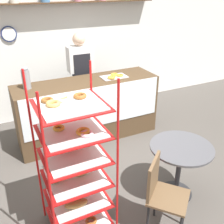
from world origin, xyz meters
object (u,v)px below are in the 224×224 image
Objects in this scene: person_worker at (81,76)px; cafe_table at (180,159)px; coffee_carafe at (26,78)px; cafe_chair at (161,190)px; donut_tray_counter at (114,76)px; pastry_rack at (75,165)px.

cafe_table is at bearing -81.27° from person_worker.
coffee_carafe is at bearing -153.07° from person_worker.
cafe_chair is 2.08× the size of donut_tray_counter.
coffee_carafe is at bearing 126.56° from cafe_table.
cafe_table is (1.27, -0.09, -0.27)m from pastry_rack.
coffee_carafe reaches higher than cafe_chair.
pastry_rack is 1.81m from coffee_carafe.
pastry_rack reaches higher than cafe_chair.
pastry_rack is 1.05× the size of person_worker.
person_worker is 2.26× the size of cafe_table.
cafe_chair is at bearing -104.03° from donut_tray_counter.
cafe_table is 1.82m from donut_tray_counter.
pastry_rack is 5.34× the size of coffee_carafe.
cafe_chair is at bearing -30.39° from pastry_rack.
donut_tray_counter is (0.52, 2.10, 0.49)m from cafe_chair.
cafe_chair reaches higher than cafe_table.
pastry_rack reaches higher than donut_tray_counter.
cafe_table is at bearing -7.73° from cafe_chair.
person_worker is 0.73m from donut_tray_counter.
person_worker reaches higher than cafe_table.
donut_tray_counter is (0.37, -0.62, 0.12)m from person_worker.
pastry_rack is at bearing 175.80° from cafe_table.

